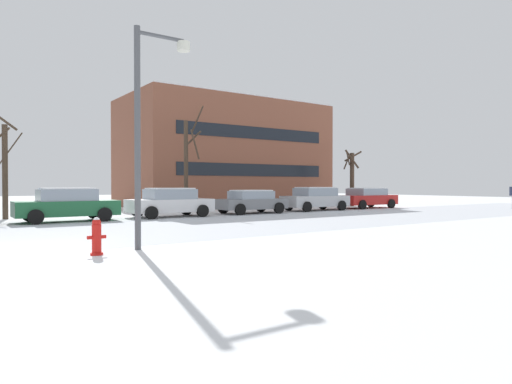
% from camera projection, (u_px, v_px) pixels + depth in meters
% --- Properties ---
extents(ground_plane, '(120.00, 120.00, 0.00)m').
position_uv_depth(ground_plane, '(12.00, 251.00, 11.58)').
color(ground_plane, white).
extents(fire_hydrant, '(0.44, 0.30, 0.91)m').
position_uv_depth(fire_hydrant, '(97.00, 236.00, 10.91)').
color(fire_hydrant, red).
rests_on(fire_hydrant, ground).
extents(street_lamp, '(1.58, 0.36, 5.78)m').
position_uv_depth(street_lamp, '(147.00, 115.00, 11.90)').
color(street_lamp, '#4C4F54').
rests_on(street_lamp, ground).
extents(parked_car_green, '(4.43, 2.04, 1.54)m').
position_uv_depth(parked_car_green, '(67.00, 205.00, 20.66)').
color(parked_car_green, '#1E6038').
rests_on(parked_car_green, ground).
extents(parked_car_white, '(4.30, 2.20, 1.51)m').
position_uv_depth(parked_car_white, '(170.00, 202.00, 23.56)').
color(parked_car_white, white).
rests_on(parked_car_white, ground).
extents(parked_car_gray, '(4.13, 2.11, 1.37)m').
position_uv_depth(parked_car_gray, '(251.00, 201.00, 26.40)').
color(parked_car_gray, slate).
rests_on(parked_car_gray, ground).
extents(parked_car_silver, '(4.57, 2.06, 1.51)m').
position_uv_depth(parked_car_silver, '(315.00, 199.00, 29.33)').
color(parked_car_silver, silver).
rests_on(parked_car_silver, ground).
extents(parked_car_red, '(4.58, 2.16, 1.45)m').
position_uv_depth(parked_car_red, '(367.00, 198.00, 32.34)').
color(parked_car_red, red).
rests_on(parked_car_red, ground).
extents(tree_far_right, '(1.04, 1.77, 6.35)m').
position_uv_depth(tree_far_right, '(187.00, 162.00, 27.21)').
color(tree_far_right, '#423326').
rests_on(tree_far_right, ground).
extents(tree_far_mid, '(1.78, 1.77, 4.37)m').
position_uv_depth(tree_far_mid, '(352.00, 176.00, 35.36)').
color(tree_far_mid, '#423326').
rests_on(tree_far_mid, ground).
extents(tree_far_left, '(1.72, 1.74, 5.34)m').
position_uv_depth(tree_far_left, '(5.00, 166.00, 22.00)').
color(tree_far_left, '#423326').
rests_on(tree_far_left, ground).
extents(building_far_right, '(15.90, 8.55, 8.33)m').
position_uv_depth(building_far_right, '(225.00, 154.00, 37.06)').
color(building_far_right, brown).
rests_on(building_far_right, ground).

